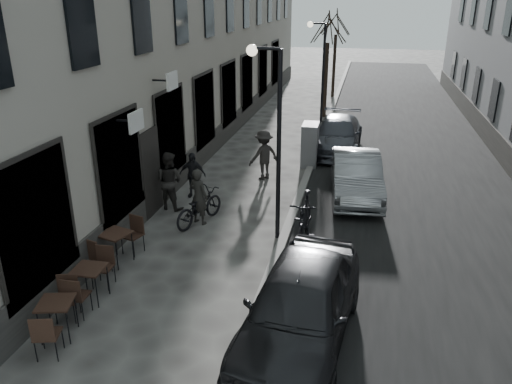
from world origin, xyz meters
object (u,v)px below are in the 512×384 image
at_px(bistro_set_b, 90,280).
at_px(bicycle, 199,207).
at_px(bistro_set_c, 116,245).
at_px(tree_far, 336,22).
at_px(utility_cabinet, 310,145).
at_px(pedestrian_far, 193,175).
at_px(pedestrian_near, 169,181).
at_px(pedestrian_mid, 264,155).
at_px(car_far, 337,135).
at_px(streetlamp_near, 273,124).
at_px(streetlamp_far, 320,64).
at_px(car_near, 300,305).
at_px(moped, 304,221).
at_px(tree_near, 328,27).
at_px(car_mid, 356,176).
at_px(bistro_set_a, 58,315).

xyz_separation_m(bistro_set_b, bicycle, (1.02, 4.26, 0.03)).
bearing_deg(bistro_set_c, tree_far, 97.40).
relative_size(utility_cabinet, pedestrian_far, 1.09).
height_order(utility_cabinet, pedestrian_near, pedestrian_near).
distance_m(pedestrian_mid, car_far, 4.70).
relative_size(streetlamp_near, bistro_set_c, 3.02).
distance_m(streetlamp_near, bistro_set_c, 4.90).
relative_size(streetlamp_far, bistro_set_c, 3.02).
distance_m(car_near, car_far, 12.85).
xyz_separation_m(bicycle, moped, (3.13, -0.68, 0.18)).
xyz_separation_m(streetlamp_far, tree_near, (0.07, 3.00, 1.50)).
height_order(bicycle, pedestrian_far, pedestrian_far).
xyz_separation_m(streetlamp_far, car_far, (1.17, -3.38, -2.46)).
height_order(bistro_set_c, car_near, car_near).
bearing_deg(car_near, streetlamp_near, 113.54).
distance_m(bistro_set_b, pedestrian_far, 6.22).
distance_m(tree_far, car_mid, 18.01).
height_order(tree_near, moped, tree_near).
height_order(bistro_set_b, car_mid, car_mid).
height_order(streetlamp_far, bistro_set_b, streetlamp_far).
xyz_separation_m(bistro_set_c, car_far, (4.63, 10.85, 0.20)).
relative_size(tree_far, utility_cabinet, 3.49).
distance_m(bistro_set_a, car_far, 14.41).
bearing_deg(car_near, pedestrian_far, 129.59).
distance_m(bistro_set_c, pedestrian_mid, 7.16).
xyz_separation_m(car_far, moped, (-0.24, -8.88, -0.01)).
height_order(bistro_set_c, bicycle, bicycle).
height_order(tree_near, bistro_set_b, tree_near).
distance_m(tree_near, tree_far, 6.00).
height_order(pedestrian_near, pedestrian_mid, pedestrian_near).
distance_m(bistro_set_c, pedestrian_near, 3.51).
bearing_deg(streetlamp_near, moped, -15.27).
bearing_deg(pedestrian_mid, streetlamp_near, 59.61).
bearing_deg(bistro_set_b, pedestrian_near, 89.77).
xyz_separation_m(tree_near, bicycle, (-2.28, -14.57, -4.16)).
bearing_deg(moped, car_near, -83.34).
bearing_deg(car_near, pedestrian_near, 136.79).
xyz_separation_m(streetlamp_far, car_mid, (2.14, -8.44, -2.45)).
xyz_separation_m(bistro_set_a, bicycle, (0.99, 5.54, 0.04)).
xyz_separation_m(streetlamp_near, bicycle, (-2.20, 0.43, -2.65)).
xyz_separation_m(utility_cabinet, pedestrian_far, (-3.34, -4.12, -0.07)).
relative_size(pedestrian_far, moped, 0.65).
relative_size(tree_near, bistro_set_b, 3.60).
xyz_separation_m(streetlamp_near, pedestrian_far, (-3.07, 2.37, -2.41)).
bearing_deg(pedestrian_mid, bistro_set_b, 31.50).
bearing_deg(moped, bistro_set_a, -129.86).
xyz_separation_m(bistro_set_b, car_far, (4.40, 12.46, 0.22)).
bearing_deg(tree_far, bistro_set_c, -98.64).
bearing_deg(pedestrian_far, moped, -34.32).
xyz_separation_m(streetlamp_far, bistro_set_b, (-3.23, -15.84, -2.68)).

